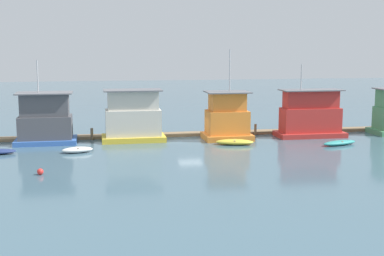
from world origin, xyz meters
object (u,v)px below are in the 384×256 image
dinghy_white (77,150)px  dinghy_teal (339,143)px  houseboat_blue (45,120)px  mooring_post_far_right (92,134)px  houseboat_yellow (133,118)px  mooring_post_near_left (255,130)px  houseboat_orange (227,118)px  dinghy_yellow (235,142)px  buoy_red (40,172)px  houseboat_red (310,116)px

dinghy_white → dinghy_teal: size_ratio=0.73×
houseboat_blue → mooring_post_far_right: bearing=13.2°
houseboat_yellow → dinghy_white: (-5.57, -5.49, -2.15)m
dinghy_white → mooring_post_near_left: 20.31m
houseboat_orange → dinghy_teal: (10.29, -5.26, -1.99)m
mooring_post_far_right → mooring_post_near_left: size_ratio=1.01×
dinghy_yellow → buoy_red: bearing=-151.5°
houseboat_orange → mooring_post_near_left: houseboat_orange is taller
houseboat_red → dinghy_white: houseboat_red is taller
houseboat_red → dinghy_yellow: size_ratio=1.96×
houseboat_orange → houseboat_red: 9.38m
dinghy_white → mooring_post_near_left: mooring_post_near_left is taller
houseboat_blue → dinghy_teal: 29.76m
houseboat_yellow → dinghy_yellow: (9.86, -4.13, -2.14)m
dinghy_teal → mooring_post_near_left: bearing=131.5°
mooring_post_near_left → dinghy_white: bearing=-160.8°
houseboat_blue → dinghy_yellow: bearing=-12.7°
houseboat_yellow → houseboat_blue: bearing=179.3°
dinghy_white → mooring_post_near_left: (19.18, 6.67, 0.35)m
houseboat_red → buoy_red: houseboat_red is taller
dinghy_white → mooring_post_far_right: mooring_post_far_right is taller
dinghy_yellow → buoy_red: 20.41m
houseboat_blue → buoy_red: (0.80, -13.98, -2.09)m
dinghy_yellow → dinghy_teal: bearing=-11.3°
dinghy_yellow → mooring_post_far_right: (-14.15, 5.31, 0.35)m
houseboat_yellow → dinghy_teal: (20.14, -6.18, -2.17)m
dinghy_white → houseboat_red: bearing=10.8°
dinghy_yellow → mooring_post_far_right: mooring_post_far_right is taller
dinghy_yellow → dinghy_teal: (10.28, -2.05, -0.04)m
houseboat_blue → dinghy_white: 6.82m
dinghy_yellow → mooring_post_far_right: bearing=159.4°
houseboat_yellow → buoy_red: (-8.08, -13.87, -2.16)m
houseboat_yellow → mooring_post_near_left: houseboat_yellow is taller
houseboat_orange → dinghy_white: bearing=-163.5°
houseboat_red → buoy_red: size_ratio=15.86×
mooring_post_far_right → buoy_red: mooring_post_far_right is taller
houseboat_blue → dinghy_white: (3.31, -5.59, -2.07)m
houseboat_blue → dinghy_teal: houseboat_blue is taller
dinghy_white → mooring_post_near_left: size_ratio=2.43×
dinghy_white → dinghy_teal: bearing=-1.5°
houseboat_blue → dinghy_teal: (29.01, -6.28, -2.10)m
dinghy_teal → buoy_red: size_ratio=8.32×
houseboat_red → houseboat_orange: bearing=-178.9°
houseboat_yellow → dinghy_white: houseboat_yellow is taller
houseboat_blue → dinghy_yellow: 19.32m
mooring_post_far_right → mooring_post_near_left: mooring_post_far_right is taller
houseboat_yellow → dinghy_yellow: bearing=-22.7°
houseboat_orange → dinghy_yellow: 3.76m
dinghy_white → mooring_post_far_right: (1.28, 6.67, 0.36)m
houseboat_orange → houseboat_red: (9.38, 0.17, 0.03)m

